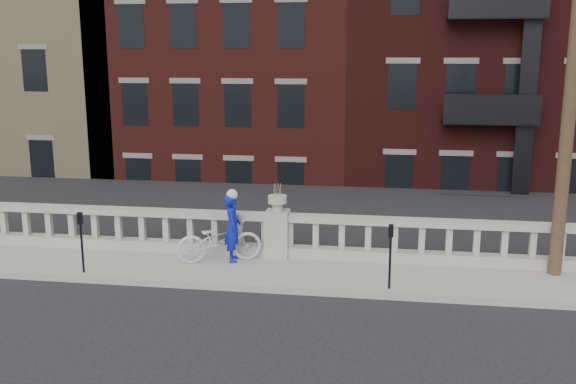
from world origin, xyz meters
name	(u,v)px	position (x,y,z in m)	size (l,w,h in m)	color
ground	(241,331)	(0.00, 0.00, 0.00)	(120.00, 120.00, 0.00)	black
sidewalk	(271,272)	(0.00, 3.00, 0.07)	(32.00, 2.20, 0.15)	#99978E
balustrade	(278,236)	(0.00, 3.95, 0.64)	(28.00, 0.34, 1.03)	#99978E
planter_pedestal	(277,228)	(0.00, 3.95, 0.83)	(0.55, 0.55, 1.76)	#99978E
lower_level	(349,97)	(0.56, 23.04, 2.63)	(80.00, 44.00, 20.80)	#605E59
utility_pole	(576,35)	(6.20, 3.60, 5.24)	(1.60, 0.28, 10.00)	#422D1E
parking_meter_c	(81,235)	(-4.03, 2.15, 1.00)	(0.10, 0.09, 1.36)	black
parking_meter_d	(390,249)	(2.62, 2.15, 1.00)	(0.10, 0.09, 1.36)	black
bicycle	(219,240)	(-1.26, 3.34, 0.66)	(0.68, 1.96, 1.03)	silver
cyclist	(233,228)	(-0.96, 3.45, 0.94)	(0.58, 0.38, 1.59)	#0B19B1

